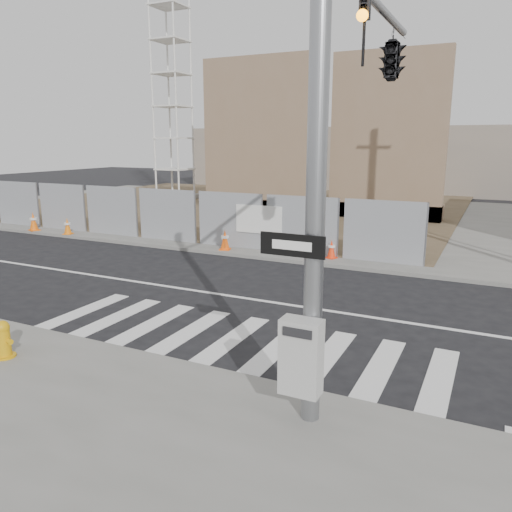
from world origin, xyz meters
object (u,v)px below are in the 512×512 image
at_px(fire_hydrant, 3,339).
at_px(traffic_cone_a, 33,222).
at_px(traffic_cone_c, 225,240).
at_px(crane_tower, 171,59).
at_px(traffic_cone_d, 331,249).
at_px(signal_pole, 372,90).
at_px(traffic_cone_b, 67,226).

height_order(fire_hydrant, traffic_cone_a, traffic_cone_a).
height_order(traffic_cone_a, traffic_cone_c, traffic_cone_a).
height_order(crane_tower, traffic_cone_d, crane_tower).
relative_size(signal_pole, traffic_cone_d, 11.15).
bearing_deg(traffic_cone_c, traffic_cone_d, 5.90).
height_order(traffic_cone_b, traffic_cone_c, traffic_cone_c).
distance_m(traffic_cone_a, traffic_cone_b, 2.01).
bearing_deg(crane_tower, traffic_cone_c, -49.05).
relative_size(fire_hydrant, traffic_cone_d, 1.11).
bearing_deg(signal_pole, crane_tower, 132.57).
height_order(fire_hydrant, traffic_cone_b, fire_hydrant).
height_order(signal_pole, traffic_cone_b, signal_pole).
height_order(signal_pole, crane_tower, crane_tower).
relative_size(signal_pole, traffic_cone_a, 8.78).
xyz_separation_m(traffic_cone_b, traffic_cone_c, (7.46, 0.21, 0.02)).
distance_m(traffic_cone_b, traffic_cone_d, 11.33).
bearing_deg(crane_tower, fire_hydrant, -62.05).
xyz_separation_m(traffic_cone_a, traffic_cone_c, (9.47, 0.21, -0.03)).
xyz_separation_m(fire_hydrant, traffic_cone_b, (-8.39, 9.53, -0.01)).
relative_size(crane_tower, traffic_cone_b, 26.52).
relative_size(traffic_cone_a, traffic_cone_b, 1.16).
bearing_deg(fire_hydrant, signal_pole, 43.10).
bearing_deg(traffic_cone_a, signal_pole, -21.31).
bearing_deg(traffic_cone_c, fire_hydrant, -84.54).
bearing_deg(crane_tower, traffic_cone_b, -74.91).
bearing_deg(traffic_cone_b, crane_tower, 105.09).
relative_size(fire_hydrant, traffic_cone_c, 0.95).
distance_m(crane_tower, traffic_cone_b, 15.77).
bearing_deg(crane_tower, traffic_cone_a, -83.58).
xyz_separation_m(traffic_cone_c, traffic_cone_d, (3.85, 0.40, -0.05)).
xyz_separation_m(signal_pole, traffic_cone_b, (-14.05, 6.27, -4.33)).
relative_size(traffic_cone_b, traffic_cone_d, 1.09).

